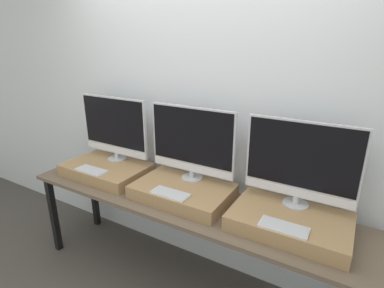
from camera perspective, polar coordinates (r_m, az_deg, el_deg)
wall_back at (r=2.31m, az=2.59°, el=5.31°), size 8.00×0.04×2.60m
workbench at (r=2.25m, az=-2.10°, el=-11.87°), size 2.55×0.59×0.76m
wooden_riser_left at (r=2.66m, az=-15.97°, el=-4.71°), size 0.69×0.45×0.10m
monitor_left at (r=2.63m, az=-14.58°, el=3.13°), size 0.67×0.16×0.55m
keyboard_left at (r=2.54m, az=-18.61°, el=-4.74°), size 0.27×0.12×0.01m
wooden_riser_center at (r=2.21m, az=-1.79°, el=-8.99°), size 0.69×0.45×0.10m
monitor_center at (r=2.18m, az=-0.02°, el=0.45°), size 0.67×0.16×0.55m
keyboard_center at (r=2.07m, az=-4.15°, el=-9.38°), size 0.27×0.12×0.01m
wooden_riser_right at (r=1.97m, az=18.06°, el=-13.88°), size 0.69×0.45×0.10m
monitor_right at (r=1.93m, az=20.00°, el=-3.26°), size 0.67×0.16×0.55m
keyboard_right at (r=1.81m, az=17.08°, el=-14.87°), size 0.27×0.12×0.01m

